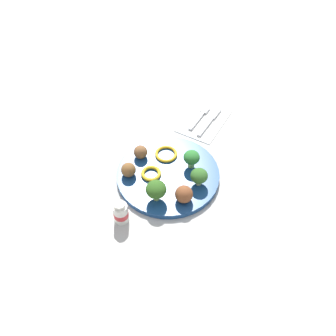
# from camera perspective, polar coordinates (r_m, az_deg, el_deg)

# --- Properties ---
(ground_plane) EXTENTS (4.00, 4.00, 0.00)m
(ground_plane) POSITION_cam_1_polar(r_m,az_deg,el_deg) (1.02, 0.00, -1.33)
(ground_plane) COLOR #B2B2AD
(plate) EXTENTS (0.28, 0.28, 0.02)m
(plate) POSITION_cam_1_polar(r_m,az_deg,el_deg) (1.01, 0.00, -1.04)
(plate) COLOR navy
(plate) RESTS_ON ground_plane
(broccoli_floret_far_rim) EXTENTS (0.04, 0.04, 0.05)m
(broccoli_floret_far_rim) POSITION_cam_1_polar(r_m,az_deg,el_deg) (1.00, 3.66, 1.58)
(broccoli_floret_far_rim) COLOR #8ECB66
(broccoli_floret_far_rim) RESTS_ON plate
(broccoli_floret_center) EXTENTS (0.05, 0.05, 0.06)m
(broccoli_floret_center) POSITION_cam_1_polar(r_m,az_deg,el_deg) (0.92, -1.85, -3.36)
(broccoli_floret_center) COLOR #AACA68
(broccoli_floret_center) RESTS_ON plate
(broccoli_floret_mid_right) EXTENTS (0.05, 0.05, 0.05)m
(broccoli_floret_mid_right) POSITION_cam_1_polar(r_m,az_deg,el_deg) (0.96, 4.82, -1.24)
(broccoli_floret_mid_right) COLOR #A3C580
(broccoli_floret_mid_right) RESTS_ON plate
(meatball_near_rim) EXTENTS (0.04, 0.04, 0.04)m
(meatball_near_rim) POSITION_cam_1_polar(r_m,az_deg,el_deg) (1.03, -4.25, 2.46)
(meatball_near_rim) COLOR brown
(meatball_near_rim) RESTS_ON plate
(meatball_mid_right) EXTENTS (0.05, 0.05, 0.05)m
(meatball_mid_right) POSITION_cam_1_polar(r_m,az_deg,el_deg) (0.93, 2.47, -4.06)
(meatball_mid_right) COLOR brown
(meatball_mid_right) RESTS_ON plate
(meatball_center) EXTENTS (0.04, 0.04, 0.04)m
(meatball_center) POSITION_cam_1_polar(r_m,az_deg,el_deg) (0.99, -6.11, -0.28)
(meatball_center) COLOR brown
(meatball_center) RESTS_ON plate
(pepper_ring_near_rim) EXTENTS (0.08, 0.08, 0.01)m
(pepper_ring_near_rim) POSITION_cam_1_polar(r_m,az_deg,el_deg) (1.00, -2.63, -0.85)
(pepper_ring_near_rim) COLOR yellow
(pepper_ring_near_rim) RESTS_ON plate
(pepper_ring_mid_left) EXTENTS (0.07, 0.07, 0.01)m
(pepper_ring_mid_left) POSITION_cam_1_polar(r_m,az_deg,el_deg) (1.04, -0.29, 2.18)
(pepper_ring_mid_left) COLOR yellow
(pepper_ring_mid_left) RESTS_ON plate
(napkin) EXTENTS (0.17, 0.12, 0.01)m
(napkin) POSITION_cam_1_polar(r_m,az_deg,el_deg) (1.18, 5.52, 7.24)
(napkin) COLOR white
(napkin) RESTS_ON ground_plane
(fork) EXTENTS (0.12, 0.02, 0.01)m
(fork) POSITION_cam_1_polar(r_m,az_deg,el_deg) (1.18, 4.92, 7.93)
(fork) COLOR silver
(fork) RESTS_ON napkin
(knife) EXTENTS (0.15, 0.02, 0.01)m
(knife) POSITION_cam_1_polar(r_m,az_deg,el_deg) (1.17, 6.50, 7.33)
(knife) COLOR silver
(knife) RESTS_ON napkin
(yogurt_bottle) EXTENTS (0.04, 0.04, 0.07)m
(yogurt_bottle) POSITION_cam_1_polar(r_m,az_deg,el_deg) (0.92, -7.29, -6.85)
(yogurt_bottle) COLOR white
(yogurt_bottle) RESTS_ON ground_plane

